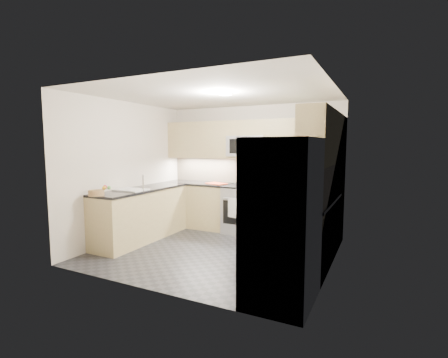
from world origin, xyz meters
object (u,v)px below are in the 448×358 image
microwave (248,146)px  fruit_basket (96,193)px  utensil_bowl (309,185)px  cutting_board (216,183)px  gas_range (245,210)px  refrigerator (282,221)px

microwave → fruit_basket: (-1.56, -2.36, -0.72)m
utensil_bowl → cutting_board: size_ratio=0.68×
utensil_bowl → fruit_basket: (-2.81, -2.16, -0.03)m
gas_range → refrigerator: (1.45, -2.43, 0.45)m
fruit_basket → cutting_board: bearing=67.0°
refrigerator → fruit_basket: size_ratio=7.60×
gas_range → refrigerator: size_ratio=0.51×
fruit_basket → gas_range: bearing=55.0°
cutting_board → refrigerator: bearing=-49.2°
refrigerator → fruit_basket: bearing=176.3°
utensil_bowl → cutting_board: bearing=178.6°
gas_range → cutting_board: (-0.62, -0.02, 0.49)m
microwave → gas_range: bearing=-90.0°
microwave → refrigerator: microwave is taller
gas_range → refrigerator: bearing=-59.1°
gas_range → refrigerator: 2.86m
gas_range → refrigerator: refrigerator is taller
microwave → fruit_basket: bearing=-123.5°
refrigerator → cutting_board: size_ratio=4.56×
microwave → utensil_bowl: 1.44m
gas_range → fruit_basket: (-1.56, -2.23, 0.53)m
fruit_basket → refrigerator: bearing=-3.7°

